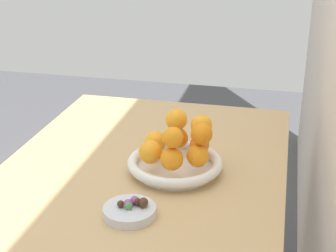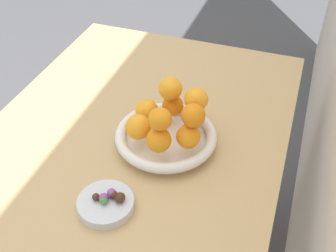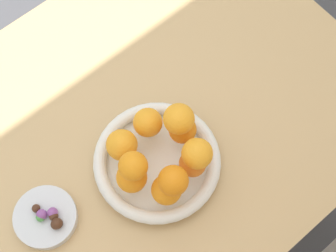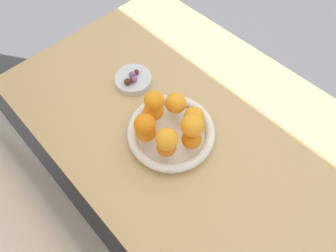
{
  "view_description": "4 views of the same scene",
  "coord_description": "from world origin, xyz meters",
  "px_view_note": "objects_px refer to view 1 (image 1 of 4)",
  "views": [
    {
      "loc": [
        1.16,
        0.35,
        1.38
      ],
      "look_at": [
        -0.04,
        0.07,
        0.86
      ],
      "focal_mm": 55.0,
      "sensor_mm": 36.0,
      "label": 1
    },
    {
      "loc": [
        0.71,
        0.35,
        1.45
      ],
      "look_at": [
        -0.0,
        0.1,
        0.81
      ],
      "focal_mm": 45.0,
      "sensor_mm": 36.0,
      "label": 2
    },
    {
      "loc": [
        0.17,
        0.35,
        1.72
      ],
      "look_at": [
        -0.06,
        0.08,
        0.87
      ],
      "focal_mm": 55.0,
      "sensor_mm": 36.0,
      "label": 3
    },
    {
      "loc": [
        -0.27,
        0.35,
        1.42
      ],
      "look_at": [
        -0.04,
        0.12,
        0.85
      ],
      "focal_mm": 28.0,
      "sensor_mm": 36.0,
      "label": 4
    }
  ],
  "objects_px": {
    "candy_ball_4": "(143,202)",
    "candy_ball_6": "(128,205)",
    "dining_table": "(140,200)",
    "candy_ball_2": "(137,202)",
    "orange_2": "(150,152)",
    "orange_5": "(199,145)",
    "orange_1": "(155,142)",
    "candy_ball_1": "(135,200)",
    "candy_ball_3": "(128,204)",
    "orange_0": "(178,138)",
    "orange_6": "(201,135)",
    "orange_3": "(172,159)",
    "candy_ball_0": "(143,203)",
    "candy_ball_5": "(121,204)",
    "candy_dish": "(129,211)",
    "orange_8": "(176,120)",
    "orange_9": "(173,137)",
    "orange_4": "(198,156)",
    "fruit_bowl": "(175,164)",
    "orange_7": "(201,125)"
  },
  "relations": [
    {
      "from": "orange_3",
      "to": "orange_8",
      "type": "bearing_deg",
      "value": -172.7
    },
    {
      "from": "candy_ball_2",
      "to": "orange_4",
      "type": "bearing_deg",
      "value": 150.94
    },
    {
      "from": "orange_0",
      "to": "orange_2",
      "type": "distance_m",
      "value": 0.12
    },
    {
      "from": "orange_5",
      "to": "candy_ball_4",
      "type": "relative_size",
      "value": 2.4
    },
    {
      "from": "candy_ball_4",
      "to": "candy_ball_5",
      "type": "bearing_deg",
      "value": -74.49
    },
    {
      "from": "candy_ball_3",
      "to": "orange_5",
      "type": "bearing_deg",
      "value": 157.55
    },
    {
      "from": "candy_ball_1",
      "to": "orange_2",
      "type": "bearing_deg",
      "value": -176.83
    },
    {
      "from": "candy_dish",
      "to": "orange_3",
      "type": "distance_m",
      "value": 0.19
    },
    {
      "from": "candy_ball_0",
      "to": "candy_ball_1",
      "type": "bearing_deg",
      "value": -109.19
    },
    {
      "from": "orange_8",
      "to": "candy_ball_3",
      "type": "xyz_separation_m",
      "value": [
        0.3,
        -0.05,
        -0.09
      ]
    },
    {
      "from": "dining_table",
      "to": "candy_ball_2",
      "type": "bearing_deg",
      "value": 14.67
    },
    {
      "from": "orange_0",
      "to": "dining_table",
      "type": "bearing_deg",
      "value": -42.92
    },
    {
      "from": "orange_2",
      "to": "candy_ball_1",
      "type": "height_order",
      "value": "orange_2"
    },
    {
      "from": "orange_5",
      "to": "candy_ball_3",
      "type": "height_order",
      "value": "orange_5"
    },
    {
      "from": "candy_ball_2",
      "to": "candy_ball_5",
      "type": "distance_m",
      "value": 0.04
    },
    {
      "from": "candy_ball_3",
      "to": "candy_ball_6",
      "type": "xyz_separation_m",
      "value": [
        0.0,
        0.0,
        -0.0
      ]
    },
    {
      "from": "orange_2",
      "to": "candy_ball_3",
      "type": "relative_size",
      "value": 2.95
    },
    {
      "from": "orange_2",
      "to": "candy_ball_5",
      "type": "xyz_separation_m",
      "value": [
        0.2,
        -0.02,
        -0.04
      ]
    },
    {
      "from": "orange_8",
      "to": "orange_9",
      "type": "bearing_deg",
      "value": 8.2
    },
    {
      "from": "candy_ball_0",
      "to": "candy_ball_5",
      "type": "xyz_separation_m",
      "value": [
        0.01,
        -0.05,
        -0.0
      ]
    },
    {
      "from": "orange_1",
      "to": "candy_ball_1",
      "type": "xyz_separation_m",
      "value": [
        0.24,
        0.01,
        -0.04
      ]
    },
    {
      "from": "orange_1",
      "to": "orange_6",
      "type": "relative_size",
      "value": 1.05
    },
    {
      "from": "orange_6",
      "to": "orange_9",
      "type": "bearing_deg",
      "value": -63.42
    },
    {
      "from": "orange_0",
      "to": "orange_3",
      "type": "xyz_separation_m",
      "value": [
        0.13,
        0.01,
        0.0
      ]
    },
    {
      "from": "candy_dish",
      "to": "orange_0",
      "type": "height_order",
      "value": "orange_0"
    },
    {
      "from": "fruit_bowl",
      "to": "orange_7",
      "type": "xyz_separation_m",
      "value": [
        -0.04,
        0.06,
        0.1
      ]
    },
    {
      "from": "fruit_bowl",
      "to": "orange_7",
      "type": "relative_size",
      "value": 4.39
    },
    {
      "from": "candy_ball_1",
      "to": "candy_ball_4",
      "type": "bearing_deg",
      "value": 76.06
    },
    {
      "from": "fruit_bowl",
      "to": "orange_3",
      "type": "height_order",
      "value": "orange_3"
    },
    {
      "from": "orange_6",
      "to": "candy_ball_2",
      "type": "bearing_deg",
      "value": -29.89
    },
    {
      "from": "orange_9",
      "to": "candy_ball_6",
      "type": "bearing_deg",
      "value": -18.61
    },
    {
      "from": "candy_ball_4",
      "to": "candy_ball_6",
      "type": "relative_size",
      "value": 1.21
    },
    {
      "from": "orange_7",
      "to": "dining_table",
      "type": "bearing_deg",
      "value": -66.55
    },
    {
      "from": "fruit_bowl",
      "to": "candy_ball_4",
      "type": "relative_size",
      "value": 11.54
    },
    {
      "from": "orange_4",
      "to": "candy_ball_1",
      "type": "distance_m",
      "value": 0.22
    },
    {
      "from": "orange_8",
      "to": "candy_ball_6",
      "type": "xyz_separation_m",
      "value": [
        0.3,
        -0.04,
        -0.09
      ]
    },
    {
      "from": "orange_4",
      "to": "candy_ball_3",
      "type": "relative_size",
      "value": 2.78
    },
    {
      "from": "orange_2",
      "to": "orange_5",
      "type": "bearing_deg",
      "value": 125.18
    },
    {
      "from": "orange_4",
      "to": "candy_ball_4",
      "type": "distance_m",
      "value": 0.21
    },
    {
      "from": "orange_2",
      "to": "orange_8",
      "type": "distance_m",
      "value": 0.12
    },
    {
      "from": "orange_9",
      "to": "candy_ball_1",
      "type": "distance_m",
      "value": 0.19
    },
    {
      "from": "fruit_bowl",
      "to": "orange_9",
      "type": "relative_size",
      "value": 4.69
    },
    {
      "from": "orange_0",
      "to": "candy_ball_3",
      "type": "xyz_separation_m",
      "value": [
        0.3,
        -0.05,
        -0.03
      ]
    },
    {
      "from": "orange_1",
      "to": "orange_8",
      "type": "height_order",
      "value": "orange_8"
    },
    {
      "from": "orange_0",
      "to": "candy_ball_4",
      "type": "bearing_deg",
      "value": -3.38
    },
    {
      "from": "candy_dish",
      "to": "orange_5",
      "type": "bearing_deg",
      "value": 157.78
    },
    {
      "from": "fruit_bowl",
      "to": "candy_ball_1",
      "type": "xyz_separation_m",
      "value": [
        0.22,
        -0.05,
        0.01
      ]
    },
    {
      "from": "orange_1",
      "to": "orange_5",
      "type": "distance_m",
      "value": 0.12
    },
    {
      "from": "dining_table",
      "to": "orange_5",
      "type": "relative_size",
      "value": 21.11
    },
    {
      "from": "orange_3",
      "to": "orange_0",
      "type": "bearing_deg",
      "value": -174.82
    }
  ]
}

